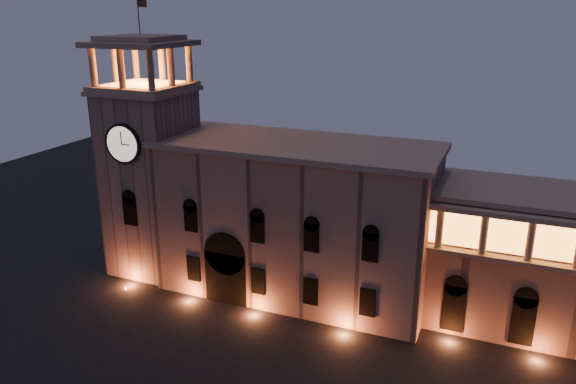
{
  "coord_description": "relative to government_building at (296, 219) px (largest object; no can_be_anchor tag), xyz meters",
  "views": [
    {
      "loc": [
        19.49,
        -32.78,
        31.47
      ],
      "look_at": [
        -0.57,
        16.0,
        13.99
      ],
      "focal_mm": 35.0,
      "sensor_mm": 36.0,
      "label": 1
    }
  ],
  "objects": [
    {
      "name": "clock_tower",
      "position": [
        -18.42,
        -0.95,
        3.73
      ],
      "size": [
        9.8,
        9.8,
        32.4
      ],
      "color": "#8D695C",
      "rests_on": "ground"
    },
    {
      "name": "government_building",
      "position": [
        0.0,
        0.0,
        0.0
      ],
      "size": [
        30.8,
        12.8,
        17.6
      ],
      "color": "#8D695C",
      "rests_on": "ground"
    }
  ]
}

